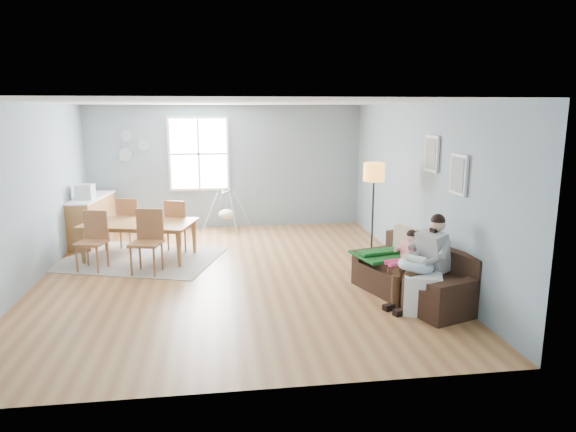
{
  "coord_description": "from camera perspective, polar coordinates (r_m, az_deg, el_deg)",
  "views": [
    {
      "loc": [
        -0.21,
        -7.9,
        2.59
      ],
      "look_at": [
        0.84,
        -0.31,
        1.0
      ],
      "focal_mm": 32.0,
      "sensor_mm": 36.0,
      "label": 1
    }
  ],
  "objects": [
    {
      "name": "room",
      "position": [
        7.91,
        -6.47,
        10.41
      ],
      "size": [
        8.4,
        9.4,
        3.9
      ],
      "color": "brown"
    },
    {
      "name": "window",
      "position": [
        11.41,
        -9.89,
        6.82
      ],
      "size": [
        1.32,
        0.08,
        1.62
      ],
      "color": "white",
      "rests_on": "room"
    },
    {
      "name": "pictures",
      "position": [
        7.59,
        16.98,
        5.61
      ],
      "size": [
        0.05,
        1.34,
        0.74
      ],
      "color": "white",
      "rests_on": "room"
    },
    {
      "name": "wall_plates",
      "position": [
        11.54,
        -16.96,
        7.43
      ],
      "size": [
        0.67,
        0.02,
        0.66
      ],
      "color": "#8BA2A7",
      "rests_on": "room"
    },
    {
      "name": "sofa",
      "position": [
        7.42,
        14.08,
        -6.88
      ],
      "size": [
        1.37,
        2.03,
        0.76
      ],
      "color": "black",
      "rests_on": "room"
    },
    {
      "name": "green_throw",
      "position": [
        7.78,
        10.75,
        -4.21
      ],
      "size": [
        1.01,
        0.91,
        0.04
      ],
      "primitive_type": "cube",
      "rotation": [
        0.0,
        0.0,
        0.25
      ],
      "color": "#145917",
      "rests_on": "sofa"
    },
    {
      "name": "beige_pillow",
      "position": [
        7.79,
        12.97,
        -2.79
      ],
      "size": [
        0.27,
        0.45,
        0.43
      ],
      "primitive_type": "cube",
      "rotation": [
        0.0,
        0.0,
        0.36
      ],
      "color": "#BCB290",
      "rests_on": "sofa"
    },
    {
      "name": "father",
      "position": [
        7.04,
        14.94,
        -4.6
      ],
      "size": [
        0.95,
        0.65,
        1.25
      ],
      "color": "gray",
      "rests_on": "sofa"
    },
    {
      "name": "nursing_pillow",
      "position": [
        6.97,
        14.03,
        -5.37
      ],
      "size": [
        0.62,
        0.61,
        0.19
      ],
      "primitive_type": "torus",
      "rotation": [
        0.0,
        0.14,
        0.38
      ],
      "color": "#AAC5D4",
      "rests_on": "father"
    },
    {
      "name": "infant",
      "position": [
        6.97,
        13.84,
        -4.68
      ],
      "size": [
        0.26,
        0.32,
        0.12
      ],
      "color": "white",
      "rests_on": "nursing_pillow"
    },
    {
      "name": "toddler",
      "position": [
        7.4,
        12.93,
        -3.86
      ],
      "size": [
        0.5,
        0.31,
        0.75
      ],
      "color": "white",
      "rests_on": "sofa"
    },
    {
      "name": "floor_lamp",
      "position": [
        8.64,
        9.51,
        3.88
      ],
      "size": [
        0.35,
        0.35,
        1.74
      ],
      "color": "black",
      "rests_on": "room"
    },
    {
      "name": "storage_cube",
      "position": [
        6.94,
        14.64,
        -8.32
      ],
      "size": [
        0.59,
        0.56,
        0.52
      ],
      "color": "white",
      "rests_on": "room"
    },
    {
      "name": "rug",
      "position": [
        9.48,
        -16.05,
        -4.57
      ],
      "size": [
        3.13,
        2.72,
        0.01
      ],
      "primitive_type": "cube",
      "rotation": [
        0.0,
        0.0,
        -0.31
      ],
      "color": "gray",
      "rests_on": "room"
    },
    {
      "name": "dining_table",
      "position": [
        9.4,
        -16.16,
        -2.67
      ],
      "size": [
        2.08,
        1.48,
        0.66
      ],
      "primitive_type": "imported",
      "rotation": [
        0.0,
        0.0,
        -0.25
      ],
      "color": "brown",
      "rests_on": "rug"
    },
    {
      "name": "chair_sw",
      "position": [
        9.02,
        -20.79,
        -2.14
      ],
      "size": [
        0.53,
        0.53,
        0.96
      ],
      "color": "brown",
      "rests_on": "rug"
    },
    {
      "name": "chair_se",
      "position": [
        8.57,
        -15.3,
        -2.2
      ],
      "size": [
        0.56,
        0.56,
        1.02
      ],
      "color": "brown",
      "rests_on": "rug"
    },
    {
      "name": "chair_nw",
      "position": [
        10.13,
        -17.07,
        -0.36
      ],
      "size": [
        0.56,
        0.56,
        0.98
      ],
      "color": "brown",
      "rests_on": "rug"
    },
    {
      "name": "chair_ne",
      "position": [
        9.75,
        -12.1,
        -0.62
      ],
      "size": [
        0.58,
        0.58,
        0.97
      ],
      "color": "brown",
      "rests_on": "rug"
    },
    {
      "name": "counter",
      "position": [
        10.91,
        -20.92,
        -0.32
      ],
      "size": [
        0.66,
        1.68,
        0.91
      ],
      "color": "brown",
      "rests_on": "room"
    },
    {
      "name": "monitor",
      "position": [
        10.51,
        -21.65,
        2.51
      ],
      "size": [
        0.33,
        0.32,
        0.29
      ],
      "color": "silver",
      "rests_on": "counter"
    },
    {
      "name": "baby_swing",
      "position": [
        11.22,
        -6.85,
        0.3
      ],
      "size": [
        1.11,
        1.12,
        0.86
      ],
      "color": "silver",
      "rests_on": "room"
    }
  ]
}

